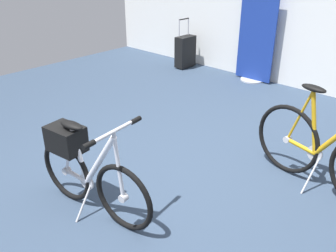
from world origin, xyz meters
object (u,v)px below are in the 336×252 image
Objects in this scene: floor_banner_stand at (256,40)px; rolling_suitcase at (185,51)px; display_bike_left at (325,152)px; folding_bike_foreground at (85,167)px.

floor_banner_stand is 1.30m from rolling_suitcase.
floor_banner_stand reaches higher than display_bike_left.
floor_banner_stand is 3.71m from folding_bike_foreground.
folding_bike_foreground is 0.83× the size of display_bike_left.
folding_bike_foreground is at bearing -79.17° from floor_banner_stand.
floor_banner_stand is 1.05× the size of display_bike_left.
floor_banner_stand is 1.74× the size of rolling_suitcase.
rolling_suitcase is (-1.24, -0.18, -0.35)m from floor_banner_stand.
rolling_suitcase is (-1.93, 3.45, -0.10)m from folding_bike_foreground.
rolling_suitcase is (-3.17, 1.95, -0.08)m from display_bike_left.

